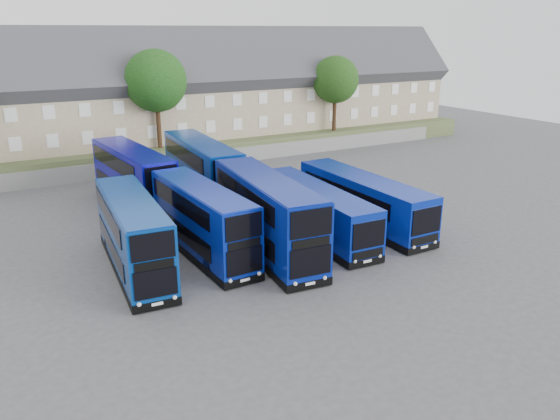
{
  "coord_description": "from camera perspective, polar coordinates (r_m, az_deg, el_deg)",
  "views": [
    {
      "loc": [
        -13.57,
        -25.18,
        12.79
      ],
      "look_at": [
        2.26,
        2.62,
        2.2
      ],
      "focal_mm": 35.0,
      "sensor_mm": 36.0,
      "label": 1
    }
  ],
  "objects": [
    {
      "name": "ground",
      "position": [
        31.33,
        -1.23,
        -5.78
      ],
      "size": [
        120.0,
        120.0,
        0.0
      ],
      "primitive_type": "plane",
      "color": "#4B4B50",
      "rests_on": "ground"
    },
    {
      "name": "retaining_wall",
      "position": [
        52.42,
        -13.89,
        4.5
      ],
      "size": [
        70.0,
        0.4,
        1.5
      ],
      "primitive_type": "cube",
      "color": "slate",
      "rests_on": "ground"
    },
    {
      "name": "earth_bank",
      "position": [
        61.85,
        -16.54,
        6.58
      ],
      "size": [
        80.0,
        20.0,
        2.0
      ],
      "primitive_type": "cube",
      "color": "#495831",
      "rests_on": "ground"
    },
    {
      "name": "terrace_row",
      "position": [
        58.87,
        -10.3,
        12.0
      ],
      "size": [
        66.0,
        10.4,
        11.2
      ],
      "color": "tan",
      "rests_on": "earth_bank"
    },
    {
      "name": "dd_front_left",
      "position": [
        30.97,
        -15.06,
        -2.67
      ],
      "size": [
        3.23,
        10.59,
        4.15
      ],
      "rotation": [
        0.0,
        0.0,
        -0.08
      ],
      "color": "navy",
      "rests_on": "ground"
    },
    {
      "name": "dd_front_mid",
      "position": [
        32.42,
        -8.08,
        -1.24
      ],
      "size": [
        2.77,
        10.53,
        4.15
      ],
      "rotation": [
        0.0,
        0.0,
        0.04
      ],
      "color": "#081F99",
      "rests_on": "ground"
    },
    {
      "name": "dd_front_right",
      "position": [
        32.39,
        -1.39,
        -0.68
      ],
      "size": [
        3.74,
        11.71,
        4.58
      ],
      "rotation": [
        0.0,
        0.0,
        -0.1
      ],
      "color": "navy",
      "rests_on": "ground"
    },
    {
      "name": "dd_rear_left",
      "position": [
        42.25,
        -15.06,
        3.15
      ],
      "size": [
        3.44,
        11.37,
        4.46
      ],
      "rotation": [
        0.0,
        0.0,
        0.08
      ],
      "color": "#08078F",
      "rests_on": "ground"
    },
    {
      "name": "dd_rear_right",
      "position": [
        43.13,
        -8.11,
        4.01
      ],
      "size": [
        3.25,
        11.72,
        4.61
      ],
      "rotation": [
        0.0,
        0.0,
        -0.05
      ],
      "color": "navy",
      "rests_on": "ground"
    },
    {
      "name": "coach_east_a",
      "position": [
        35.37,
        3.75,
        -0.21
      ],
      "size": [
        3.08,
        11.85,
        3.21
      ],
      "rotation": [
        0.0,
        0.0,
        -0.05
      ],
      "color": "#082092",
      "rests_on": "ground"
    },
    {
      "name": "coach_east_b",
      "position": [
        37.76,
        8.65,
        0.91
      ],
      "size": [
        2.56,
        12.16,
        3.32
      ],
      "rotation": [
        0.0,
        0.0,
        0.0
      ],
      "color": "#08219B",
      "rests_on": "ground"
    },
    {
      "name": "tree_mid",
      "position": [
        53.36,
        -12.73,
        12.81
      ],
      "size": [
        5.76,
        5.76,
        9.18
      ],
      "color": "#382314",
      "rests_on": "earth_bank"
    },
    {
      "name": "tree_east",
      "position": [
        61.91,
        5.87,
        13.22
      ],
      "size": [
        5.12,
        5.12,
        8.16
      ],
      "color": "#382314",
      "rests_on": "earth_bank"
    },
    {
      "name": "tree_far",
      "position": [
        71.04,
        6.59,
        14.12
      ],
      "size": [
        5.44,
        5.44,
        8.67
      ],
      "color": "#382314",
      "rests_on": "earth_bank"
    }
  ]
}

